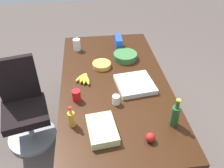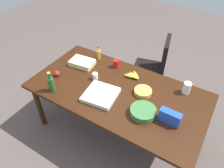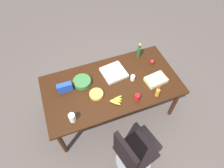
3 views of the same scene
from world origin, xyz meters
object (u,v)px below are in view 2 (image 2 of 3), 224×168
at_px(salad_bowl, 143,112).
at_px(dressing_bottle, 99,54).
at_px(office_chair, 151,73).
at_px(chip_bag_blue, 170,117).
at_px(conference_table, 117,94).
at_px(pizza_box, 101,95).
at_px(wine_bottle, 51,84).
at_px(chip_bowl, 143,92).
at_px(paper_cup, 95,76).
at_px(sheet_cake, 82,63).
at_px(apple_red, 57,74).
at_px(red_solo_cup, 116,64).
at_px(mayo_jar, 187,88).
at_px(banana_bunch, 133,76).

bearing_deg(salad_bowl, dressing_bottle, -31.73).
relative_size(office_chair, chip_bag_blue, 4.59).
xyz_separation_m(conference_table, pizza_box, (0.11, 0.20, 0.10)).
bearing_deg(wine_bottle, salad_bowl, -167.83).
xyz_separation_m(pizza_box, salad_bowl, (-0.53, -0.01, 0.01)).
xyz_separation_m(chip_bowl, paper_cup, (0.63, 0.08, 0.02)).
bearing_deg(salad_bowl, wine_bottle, 12.17).
xyz_separation_m(sheet_cake, wine_bottle, (-0.02, 0.60, 0.07)).
height_order(apple_red, chip_bowl, apple_red).
bearing_deg(red_solo_cup, pizza_box, 103.70).
bearing_deg(pizza_box, mayo_jar, -151.92).
height_order(salad_bowl, sheet_cake, salad_bowl).
bearing_deg(conference_table, chip_bag_blue, 168.60).
relative_size(apple_red, chip_bag_blue, 0.35).
bearing_deg(mayo_jar, dressing_bottle, -1.81).
bearing_deg(salad_bowl, red_solo_cup, -40.31).
distance_m(paper_cup, pizza_box, 0.32).
height_order(sheet_cake, banana_bunch, sheet_cake).
height_order(dressing_bottle, banana_bunch, dressing_bottle).
distance_m(conference_table, wine_bottle, 0.80).
bearing_deg(conference_table, pizza_box, 60.61).
xyz_separation_m(chip_bowl, red_solo_cup, (0.54, -0.28, 0.03)).
bearing_deg(mayo_jar, paper_cup, 18.72).
distance_m(apple_red, chip_bowl, 1.12).
bearing_deg(sheet_cake, conference_table, 164.68).
distance_m(conference_table, red_solo_cup, 0.48).
bearing_deg(chip_bag_blue, salad_bowl, 9.24).
relative_size(dressing_bottle, chip_bag_blue, 0.92).
relative_size(chip_bowl, mayo_jar, 1.44).
distance_m(pizza_box, banana_bunch, 0.53).
xyz_separation_m(dressing_bottle, chip_bowl, (-0.85, 0.32, -0.05)).
bearing_deg(chip_bowl, salad_bowl, 115.37).
distance_m(red_solo_cup, wine_bottle, 0.90).
bearing_deg(chip_bowl, sheet_cake, -4.57).
distance_m(pizza_box, wine_bottle, 0.59).
bearing_deg(dressing_bottle, banana_bunch, 169.45).
height_order(dressing_bottle, chip_bowl, dressing_bottle).
bearing_deg(apple_red, pizza_box, 178.80).
xyz_separation_m(chip_bag_blue, banana_bunch, (0.65, -0.45, -0.05)).
relative_size(chip_bag_blue, mayo_jar, 1.52).
bearing_deg(dressing_bottle, chip_bowl, 159.49).
height_order(pizza_box, wine_bottle, wine_bottle).
distance_m(salad_bowl, red_solo_cup, 0.88).
xyz_separation_m(conference_table, banana_bunch, (-0.05, -0.31, 0.10)).
relative_size(salad_bowl, sheet_cake, 0.87).
bearing_deg(red_solo_cup, chip_bag_blue, 150.88).
bearing_deg(banana_bunch, pizza_box, 72.74).
xyz_separation_m(red_solo_cup, sheet_cake, (0.42, 0.20, -0.02)).
xyz_separation_m(paper_cup, salad_bowl, (-0.77, 0.21, -0.01)).
height_order(paper_cup, red_solo_cup, red_solo_cup).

